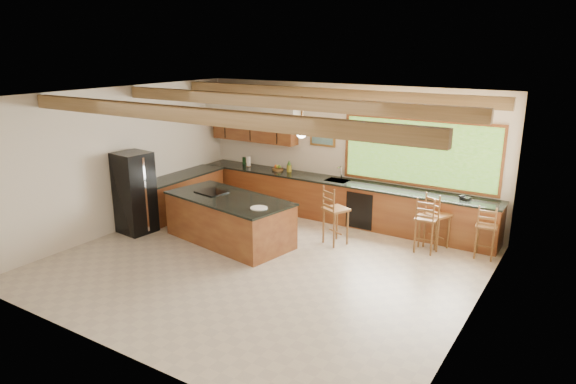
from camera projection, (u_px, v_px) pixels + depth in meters
The scene contains 9 objects.
ground at pixel (263, 264), 9.25m from camera, with size 7.20×7.20×0.00m, color #BBAC9B.
room_shell at pixel (274, 137), 9.25m from camera, with size 7.27×6.54×3.02m.
counter_run at pixel (296, 199), 11.59m from camera, with size 7.12×3.10×1.22m.
island at pixel (229, 219), 10.23m from camera, with size 2.80×1.67×0.94m.
refrigerator at pixel (135, 193), 10.65m from camera, with size 0.73×0.71×1.70m.
bar_stool_a at pixel (334, 211), 9.97m from camera, with size 0.56×0.57×1.19m.
bar_stool_b at pixel (437, 216), 9.78m from camera, with size 0.52×0.52×1.12m.
bar_stool_c at pixel (426, 220), 9.60m from camera, with size 0.42×0.42×1.10m.
bar_stool_d at pixel (486, 227), 9.34m from camera, with size 0.41×0.41×1.03m.
Camera 1 is at (4.93, -6.98, 3.81)m, focal length 32.00 mm.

